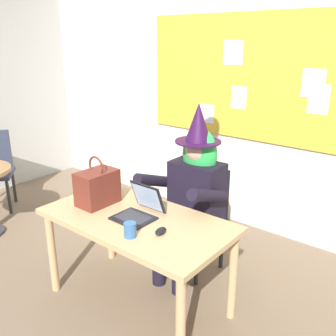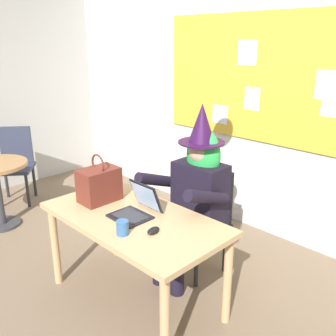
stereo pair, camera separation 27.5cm
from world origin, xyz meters
name	(u,v)px [view 2 (the right image)]	position (x,y,z in m)	size (l,w,h in m)	color
ground_plane	(123,305)	(0.00, 0.00, 0.00)	(24.00, 24.00, 0.00)	#75604C
wall_back_bulletin	(268,92)	(0.00, 1.81, 1.43)	(6.08, 1.89, 2.83)	silver
desk_main	(134,227)	(0.03, 0.11, 0.62)	(1.37, 0.74, 0.72)	tan
chair_at_desk	(205,214)	(0.08, 0.83, 0.50)	(0.45, 0.45, 0.90)	black
person_costumed	(195,186)	(0.08, 0.71, 0.79)	(0.60, 0.65, 1.45)	black
laptop	(136,208)	(0.03, 0.13, 0.77)	(0.27, 0.31, 0.23)	black
computer_mouse	(153,230)	(0.31, 0.04, 0.73)	(0.06, 0.10, 0.03)	black
handbag	(99,184)	(-0.36, 0.10, 0.85)	(0.20, 0.30, 0.38)	maroon
coffee_mug	(122,228)	(0.18, -0.11, 0.76)	(0.08, 0.08, 0.10)	#336099
chair_spare_by_window	(15,161)	(-2.48, 0.31, 0.51)	(0.59, 0.59, 0.90)	#2D3347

